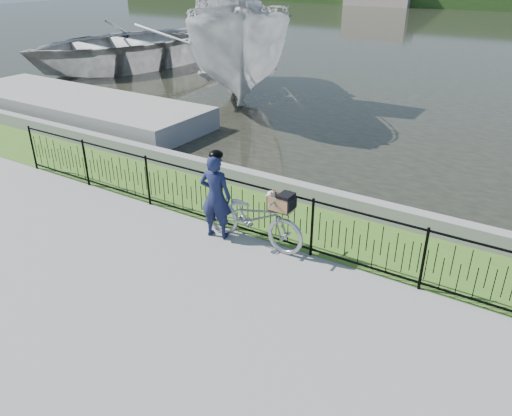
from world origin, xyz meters
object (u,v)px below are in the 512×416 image
Objects in this scene: dock at (78,107)px; bicycle_rig at (254,217)px; boat_near at (238,45)px; boat_far at (125,44)px; cyclist at (216,195)px.

dock is 4.67× the size of bicycle_rig.
boat_near is 8.74m from boat_far.
boat_far is at bearing 142.50° from bicycle_rig.
bicycle_rig is 11.56m from boat_near.
boat_near reaches higher than dock.
bicycle_rig is 0.84m from cyclist.
dock is at bearing 157.45° from bicycle_rig.
dock is at bearing -121.57° from boat_near.
dock is 5.63× the size of cyclist.
boat_far is at bearing 124.80° from dock.
bicycle_rig is 0.18× the size of boat_far.
boat_near reaches higher than cyclist.
dock is 6.37m from boat_near.
boat_far is at bearing 165.17° from boat_near.
boat_far is (-5.18, 7.46, 0.77)m from dock.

